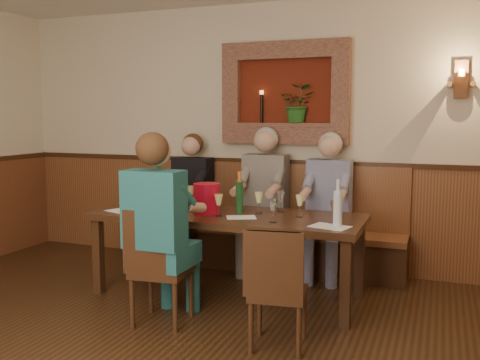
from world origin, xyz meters
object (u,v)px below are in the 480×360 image
(person_bench_right, at_px, (327,218))
(chair_near_right, at_px, (278,313))
(person_chair_front, at_px, (161,245))
(wine_bottle_green_b, at_px, (159,189))
(bench, at_px, (261,237))
(dining_table, at_px, (228,222))
(person_bench_mid, at_px, (263,212))
(chair_near_left, at_px, (161,290))
(wine_bottle_green_a, at_px, (239,197))
(person_bench_left, at_px, (189,210))
(water_bottle, at_px, (338,207))
(spittoon_bucket, at_px, (207,198))

(person_bench_right, bearing_deg, chair_near_right, -89.41)
(person_chair_front, xyz_separation_m, wine_bottle_green_b, (-0.51, 0.89, 0.30))
(chair_near_right, bearing_deg, person_bench_right, 82.43)
(bench, bearing_deg, dining_table, -90.00)
(bench, xyz_separation_m, person_bench_mid, (0.05, -0.11, 0.30))
(dining_table, relative_size, person_chair_front, 1.60)
(chair_near_left, height_order, wine_bottle_green_a, wine_bottle_green_a)
(person_bench_left, height_order, person_chair_front, person_chair_front)
(bench, xyz_separation_m, water_bottle, (1.02, -1.15, 0.58))
(chair_near_right, relative_size, wine_bottle_green_a, 2.28)
(person_bench_right, distance_m, wine_bottle_green_b, 1.67)
(dining_table, height_order, chair_near_right, chair_near_right)
(spittoon_bucket, bearing_deg, water_bottle, -7.33)
(chair_near_right, height_order, person_bench_mid, person_bench_mid)
(water_bottle, bearing_deg, wine_bottle_green_a, 165.73)
(dining_table, xyz_separation_m, water_bottle, (1.02, -0.21, 0.23))
(person_chair_front, xyz_separation_m, spittoon_bucket, (0.06, 0.72, 0.26))
(person_chair_front, distance_m, water_bottle, 1.41)
(bench, xyz_separation_m, person_chair_front, (-0.24, -1.72, 0.30))
(spittoon_bucket, height_order, wine_bottle_green_a, wine_bottle_green_a)
(water_bottle, bearing_deg, person_bench_left, 149.93)
(dining_table, distance_m, person_bench_right, 1.11)
(chair_near_left, height_order, chair_near_right, chair_near_left)
(dining_table, xyz_separation_m, bench, (0.00, 0.94, -0.35))
(wine_bottle_green_b, bearing_deg, person_bench_left, 93.41)
(person_bench_mid, height_order, spittoon_bucket, person_bench_mid)
(bench, relative_size, wine_bottle_green_b, 7.30)
(dining_table, relative_size, chair_near_left, 2.60)
(dining_table, height_order, wine_bottle_green_a, wine_bottle_green_a)
(water_bottle, bearing_deg, spittoon_bucket, 172.67)
(chair_near_left, distance_m, spittoon_bucket, 0.96)
(bench, bearing_deg, chair_near_left, -97.81)
(spittoon_bucket, xyz_separation_m, water_bottle, (1.20, -0.15, 0.02))
(wine_bottle_green_b, bearing_deg, water_bottle, -10.33)
(bench, xyz_separation_m, chair_near_right, (0.74, -1.84, -0.08))
(person_bench_left, bearing_deg, wine_bottle_green_a, -42.30)
(chair_near_left, distance_m, wine_bottle_green_a, 1.09)
(wine_bottle_green_a, bearing_deg, spittoon_bucket, -164.42)
(bench, height_order, chair_near_right, bench)
(chair_near_left, height_order, spittoon_bucket, spittoon_bucket)
(dining_table, distance_m, person_bench_mid, 0.84)
(person_bench_mid, xyz_separation_m, wine_bottle_green_a, (0.05, -0.81, 0.28))
(person_bench_left, xyz_separation_m, wine_bottle_green_b, (0.04, -0.73, 0.33))
(person_bench_right, relative_size, spittoon_bucket, 5.38)
(chair_near_right, xyz_separation_m, person_bench_mid, (-0.69, 1.73, 0.37))
(chair_near_left, xyz_separation_m, wine_bottle_green_a, (0.34, 0.81, 0.64))
(person_bench_left, relative_size, spittoon_bucket, 5.26)
(chair_near_left, xyz_separation_m, person_bench_left, (-0.55, 1.63, 0.32))
(bench, relative_size, chair_near_left, 3.25)
(bench, relative_size, person_bench_left, 2.11)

